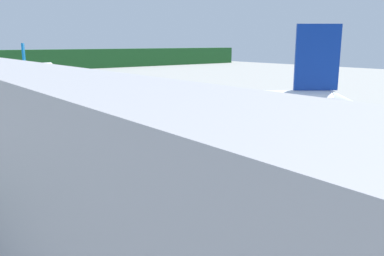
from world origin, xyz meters
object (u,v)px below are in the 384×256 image
Objects in this scene: airliner_foreground at (158,110)px; crew_marshaller at (9,159)px; service_truck_catering at (16,193)px; cargo_container_mid at (321,199)px; cargo_container_far at (121,161)px; airliner_mid_apron at (19,84)px; airliner_far_taxiway at (1,70)px; service_truck_baggage at (280,147)px; crew_loader_left at (89,143)px; crew_loader_right at (103,199)px; cargo_container_near at (50,164)px.

airliner_foreground is 19.98× the size of crew_marshaller.
service_truck_catering reaches higher than crew_marshaller.
cargo_container_mid is 15.55m from cargo_container_far.
airliner_far_taxiway is (6.47, 42.14, -0.14)m from airliner_mid_apron.
airliner_far_taxiway is 5.50× the size of service_truck_baggage.
service_truck_catering reaches higher than cargo_container_mid.
airliner_foreground reaches higher than service_truck_catering.
crew_loader_left is at bearing 89.02° from cargo_container_far.
cargo_container_far is 8.02m from crew_loader_right.
crew_loader_left is (-5.69, 20.90, 0.11)m from cargo_container_mid.
cargo_container_mid is at bearing -74.78° from crew_loader_left.
cargo_container_far is at bearing -97.12° from airliner_far_taxiway.
crew_loader_left is 13.85m from crew_loader_right.
cargo_container_mid is at bearing -57.55° from cargo_container_near.
cargo_container_mid is 1.21× the size of crew_loader_left.
crew_loader_left is (7.12, 0.88, -0.03)m from crew_marshaller.
service_truck_catering is (-13.25, -49.61, -1.68)m from airliner_mid_apron.
airliner_foreground reaches higher than airliner_far_taxiway.
airliner_foreground reaches higher than airliner_mid_apron.
crew_marshaller is at bearing -102.26° from airliner_far_taxiway.
service_truck_catering is at bearing -102.13° from airliner_far_taxiway.
service_truck_baggage is at bearing -28.43° from cargo_container_near.
service_truck_catering is at bearing -100.87° from crew_marshaller.
airliner_far_taxiway is 88.19m from cargo_container_near.
crew_marshaller is at bearing -172.93° from crew_loader_left.
airliner_mid_apron is 54.24m from crew_loader_right.
service_truck_catering is 12.68m from crew_loader_left.
airliner_far_taxiway reaches higher than cargo_container_mid.
cargo_container_far is (-7.58, -6.16, -2.52)m from airliner_foreground.
airliner_far_taxiway reaches higher than crew_marshaller.
service_truck_baggage is 13.21m from cargo_container_far.
cargo_container_near is at bearing -56.63° from crew_marshaller.
cargo_container_far is at bearing -140.90° from airliner_foreground.
cargo_container_near is at bearing 53.17° from service_truck_catering.
airliner_mid_apron is 13.45× the size of cargo_container_near.
cargo_container_near is 1.47× the size of crew_loader_right.
service_truck_baggage is 16.14m from crew_loader_right.
airliner_far_taxiway is 95.56m from service_truck_baggage.
cargo_container_near reaches higher than crew_loader_left.
airliner_far_taxiway is 93.86m from service_truck_catering.
service_truck_catering is 9.04m from cargo_container_far.
service_truck_catering is 8.48m from crew_marshaller.
cargo_container_mid is 13.12m from crew_loader_right.
cargo_container_far is (-4.65, -46.88, -1.98)m from airliner_mid_apron.
cargo_container_mid reaches higher than cargo_container_far.
cargo_container_mid is (-5.67, -7.90, -0.63)m from service_truck_baggage.
service_truck_catering is at bearing -126.83° from cargo_container_near.
airliner_far_taxiway is at bearing 79.58° from cargo_container_near.
crew_marshaller is at bearing 141.40° from cargo_container_far.
cargo_container_mid is (10.64, -16.73, -0.12)m from cargo_container_near.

